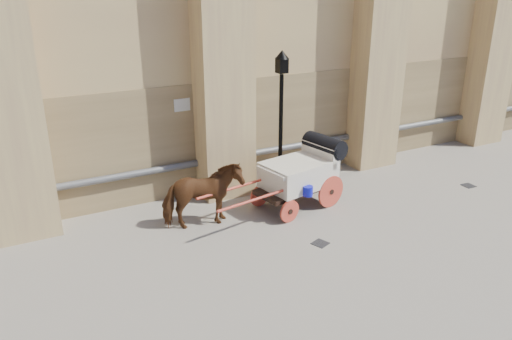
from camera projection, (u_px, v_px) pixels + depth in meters
ground at (334, 242)px, 11.16m from camera, size 90.00×90.00×0.00m
horse at (203, 196)px, 11.57m from camera, size 1.93×1.05×1.56m
carriage at (302, 171)px, 12.68m from camera, size 4.03×1.71×1.71m
street_lamp at (281, 120)px, 12.98m from camera, size 0.36×0.36×3.85m
drain_grate_near at (320, 243)px, 11.06m from camera, size 0.41×0.41×0.01m
drain_grate_far at (468, 186)px, 14.14m from camera, size 0.34×0.34×0.01m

